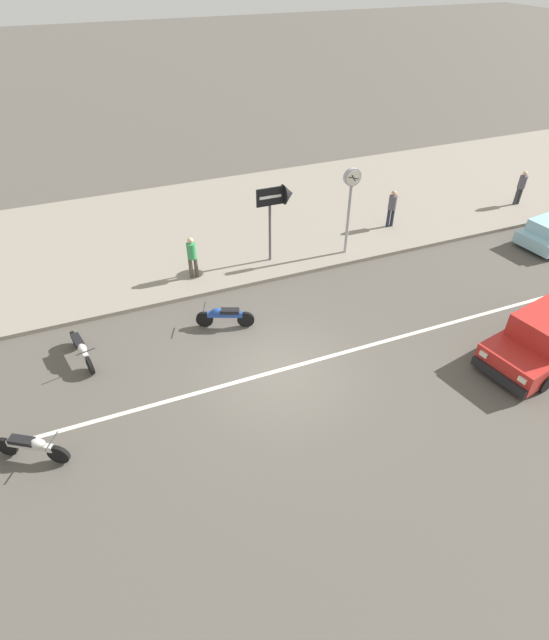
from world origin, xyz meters
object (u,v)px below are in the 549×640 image
(arrow_signboard, at_px, (284,198))
(pedestrian_by_shop, at_px, (521,185))
(motorcycle_1, at_px, (31,447))
(pedestrian_mid_kerb, at_px, (192,255))
(street_clock, at_px, (351,191))
(motorcycle_0, at_px, (81,349))
(pedestrian_near_clock, at_px, (392,206))
(motorcycle_2, at_px, (224,316))

(arrow_signboard, xyz_separation_m, pedestrian_by_shop, (12.10, 0.49, -1.57))
(motorcycle_1, distance_m, pedestrian_mid_kerb, 8.54)
(pedestrian_by_shop, bearing_deg, pedestrian_mid_kerb, -177.93)
(street_clock, height_order, arrow_signboard, street_clock)
(motorcycle_0, distance_m, pedestrian_by_shop, 20.25)
(pedestrian_mid_kerb, bearing_deg, pedestrian_near_clock, 5.32)
(motorcycle_0, bearing_deg, street_clock, 14.26)
(street_clock, distance_m, pedestrian_by_shop, 9.81)
(motorcycle_2, height_order, pedestrian_near_clock, pedestrian_near_clock)
(motorcycle_0, distance_m, arrow_signboard, 8.71)
(arrow_signboard, height_order, pedestrian_by_shop, arrow_signboard)
(motorcycle_2, bearing_deg, motorcycle_0, 179.72)
(motorcycle_1, height_order, pedestrian_mid_kerb, pedestrian_mid_kerb)
(street_clock, distance_m, pedestrian_near_clock, 3.52)
(pedestrian_near_clock, xyz_separation_m, pedestrian_mid_kerb, (-8.91, -0.83, -0.01))
(motorcycle_2, xyz_separation_m, pedestrian_by_shop, (15.46, 3.65, 0.65))
(arrow_signboard, bearing_deg, pedestrian_mid_kerb, -178.74)
(motorcycle_1, bearing_deg, pedestrian_near_clock, 26.32)
(motorcycle_0, xyz_separation_m, pedestrian_by_shop, (19.91, 3.62, 0.65))
(street_clock, xyz_separation_m, arrow_signboard, (-2.48, 0.52, -0.08))
(pedestrian_near_clock, bearing_deg, motorcycle_0, -163.51)
(pedestrian_mid_kerb, bearing_deg, motorcycle_2, -85.83)
(motorcycle_1, bearing_deg, arrow_signboard, 34.93)
(motorcycle_0, height_order, arrow_signboard, arrow_signboard)
(arrow_signboard, relative_size, pedestrian_mid_kerb, 1.85)
(motorcycle_1, height_order, motorcycle_2, same)
(arrow_signboard, relative_size, pedestrian_by_shop, 1.87)
(motorcycle_0, relative_size, motorcycle_2, 1.08)
(street_clock, bearing_deg, pedestrian_near_clock, 24.09)
(street_clock, distance_m, pedestrian_mid_kerb, 6.29)
(motorcycle_2, bearing_deg, street_clock, 24.31)
(arrow_signboard, bearing_deg, pedestrian_near_clock, 8.03)
(pedestrian_mid_kerb, distance_m, pedestrian_by_shop, 15.69)
(motorcycle_1, distance_m, arrow_signboard, 11.48)
(motorcycle_0, distance_m, pedestrian_near_clock, 13.72)
(motorcycle_0, height_order, motorcycle_2, same)
(pedestrian_mid_kerb, height_order, pedestrian_by_shop, pedestrian_mid_kerb)
(street_clock, bearing_deg, arrow_signboard, 168.09)
(motorcycle_2, bearing_deg, pedestrian_mid_kerb, 94.17)
(motorcycle_2, relative_size, pedestrian_mid_kerb, 1.12)
(motorcycle_0, distance_m, street_clock, 10.86)
(motorcycle_2, relative_size, street_clock, 0.53)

